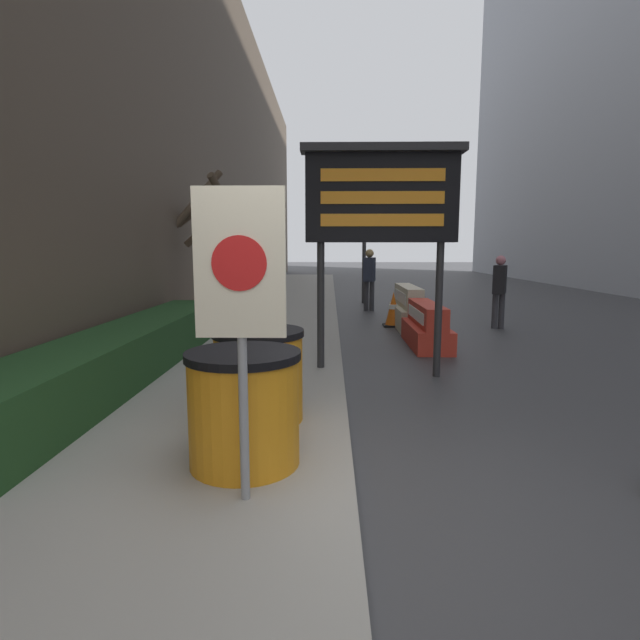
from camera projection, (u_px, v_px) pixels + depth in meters
The scene contains 15 objects.
ground_plane at pixel (357, 518), 3.26m from camera, with size 120.00×120.00×0.00m, color #38383A.
sidewalk_left at pixel (99, 506), 3.28m from camera, with size 3.40×56.00×0.12m.
building_left_facade at pixel (192, 103), 12.27m from camera, with size 0.40×50.40×10.56m.
hedge_strip at pixel (129, 350), 6.48m from camera, with size 0.90×6.70×0.62m.
bare_tree at pixel (204, 247), 10.41m from camera, with size 1.97×2.13×3.34m.
barrel_drum_foreground at pixel (244, 408), 3.75m from camera, with size 0.86×0.86×0.87m.
barrel_drum_middle at pixel (259, 375), 4.72m from camera, with size 0.86×0.86×0.87m.
warning_sign at pixel (240, 289), 3.06m from camera, with size 0.56×0.08×1.99m.
message_board at pixel (381, 200), 6.53m from camera, with size 2.11×0.36×3.06m.
jersey_barrier_red_striped at pixel (426, 327), 8.93m from camera, with size 0.63×1.89×0.77m.
jersey_barrier_cream at pixel (408, 309), 11.06m from camera, with size 0.57×2.03×0.92m.
traffic_cone_near at pixel (393, 309), 11.18m from camera, with size 0.44×0.44×0.78m.
traffic_light_near_curb at pixel (365, 210), 15.41m from camera, with size 0.28×0.44×4.04m.
pedestrian_worker at pixel (499, 286), 10.81m from camera, with size 0.40×0.48×1.59m.
pedestrian_passerby at pixel (369, 275), 13.87m from camera, with size 0.38×0.51×1.72m.
Camera 1 is at (-0.18, -3.04, 1.75)m, focal length 28.00 mm.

